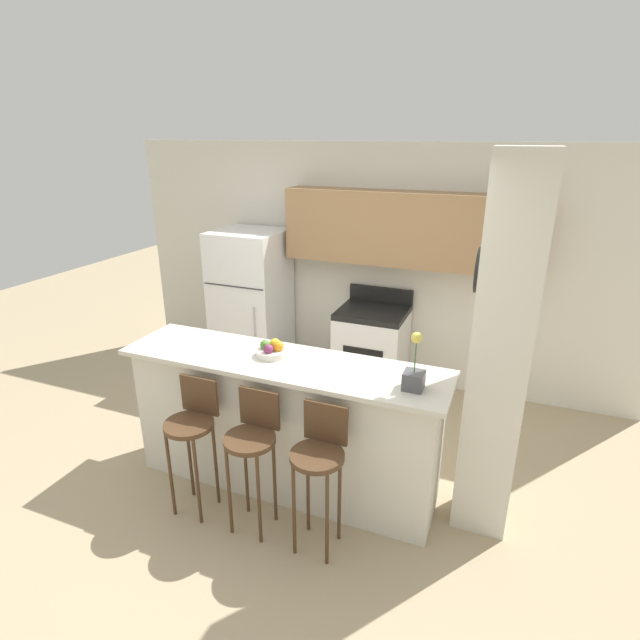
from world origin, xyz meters
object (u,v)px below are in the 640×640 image
at_px(refrigerator, 251,303).
at_px(bar_stool_left, 192,426).
at_px(bar_stool_mid, 253,441).
at_px(trash_bin, 290,371).
at_px(stove_range, 371,349).
at_px(bar_stool_right, 319,458).
at_px(fruit_bowl, 272,350).
at_px(orchid_vase, 414,374).

height_order(refrigerator, bar_stool_left, refrigerator).
distance_m(bar_stool_mid, trash_bin, 2.10).
xyz_separation_m(stove_range, bar_stool_right, (0.31, -2.25, 0.22)).
distance_m(bar_stool_mid, fruit_bowl, 0.68).
relative_size(bar_stool_mid, bar_stool_right, 1.00).
bearing_deg(refrigerator, trash_bin, -23.37).
xyz_separation_m(bar_stool_mid, fruit_bowl, (-0.10, 0.51, 0.44)).
bearing_deg(stove_range, bar_stool_right, -82.08).
bearing_deg(refrigerator, bar_stool_mid, -60.59).
height_order(bar_stool_left, orchid_vase, orchid_vase).
relative_size(refrigerator, bar_stool_left, 1.62).
bearing_deg(stove_range, orchid_vase, -66.62).
bearing_deg(trash_bin, stove_range, 20.85).
xyz_separation_m(stove_range, trash_bin, (-0.81, -0.31, -0.27)).
distance_m(fruit_bowl, trash_bin, 1.80).
xyz_separation_m(bar_stool_left, orchid_vase, (1.46, 0.39, 0.50)).
height_order(bar_stool_right, orchid_vase, orchid_vase).
bearing_deg(orchid_vase, fruit_bowl, 173.75).
bearing_deg(fruit_bowl, orchid_vase, -6.25).
xyz_separation_m(bar_stool_mid, orchid_vase, (0.97, 0.39, 0.50)).
bearing_deg(fruit_bowl, stove_range, 81.22).
relative_size(bar_stool_mid, trash_bin, 2.66).
height_order(refrigerator, fruit_bowl, refrigerator).
relative_size(bar_stool_right, fruit_bowl, 4.41).
xyz_separation_m(bar_stool_left, bar_stool_right, (0.96, 0.00, 0.00)).
distance_m(refrigerator, stove_range, 1.45).
distance_m(refrigerator, bar_stool_left, 2.33).
bearing_deg(bar_stool_mid, trash_bin, 108.40).
distance_m(stove_range, bar_stool_right, 2.28).
relative_size(orchid_vase, fruit_bowl, 1.69).
bearing_deg(bar_stool_left, bar_stool_right, 0.00).
bearing_deg(refrigerator, bar_stool_left, -71.01).
xyz_separation_m(refrigerator, trash_bin, (0.59, -0.26, -0.63)).
bearing_deg(bar_stool_left, fruit_bowl, 53.01).
xyz_separation_m(stove_range, fruit_bowl, (-0.27, -1.74, 0.66)).
relative_size(stove_range, bar_stool_mid, 1.06).
height_order(bar_stool_left, bar_stool_mid, same).
bearing_deg(stove_range, bar_stool_mid, -94.30).
relative_size(bar_stool_left, orchid_vase, 2.60).
height_order(stove_range, orchid_vase, orchid_vase).
xyz_separation_m(refrigerator, orchid_vase, (2.21, -1.81, 0.36)).
relative_size(bar_stool_left, fruit_bowl, 4.41).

